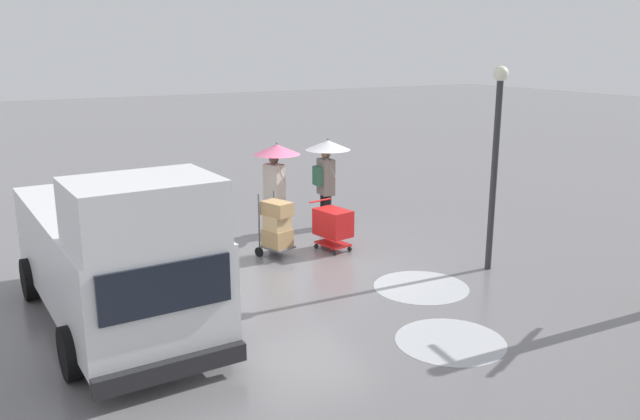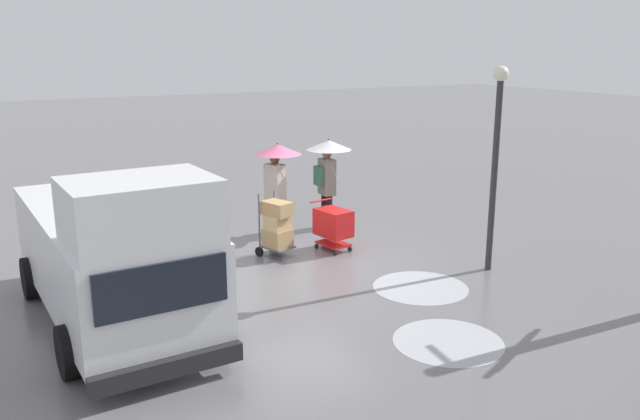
% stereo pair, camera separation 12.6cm
% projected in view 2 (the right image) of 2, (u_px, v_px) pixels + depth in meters
% --- Properties ---
extents(ground_plane, '(90.00, 90.00, 0.00)m').
position_uv_depth(ground_plane, '(304.00, 260.00, 13.09)').
color(ground_plane, slate).
extents(slush_patch_near_cluster, '(1.90, 1.90, 0.01)m').
position_uv_depth(slush_patch_near_cluster, '(87.00, 273.00, 12.34)').
color(slush_patch_near_cluster, silver).
rests_on(slush_patch_near_cluster, ground).
extents(slush_patch_under_van, '(1.71, 1.71, 0.01)m').
position_uv_depth(slush_patch_under_van, '(420.00, 287.00, 11.63)').
color(slush_patch_under_van, '#ADAFB5').
rests_on(slush_patch_under_van, ground).
extents(slush_patch_mid_street, '(1.63, 1.63, 0.01)m').
position_uv_depth(slush_patch_mid_street, '(448.00, 342.00, 9.50)').
color(slush_patch_mid_street, '#ADAFB5').
rests_on(slush_patch_mid_street, ground).
extents(slush_patch_far_side, '(2.90, 2.90, 0.01)m').
position_uv_depth(slush_patch_far_side, '(143.00, 241.00, 14.39)').
color(slush_patch_far_side, silver).
rests_on(slush_patch_far_side, ground).
extents(cargo_van_parked_right, '(2.39, 5.43, 2.60)m').
position_uv_depth(cargo_van_parked_right, '(113.00, 252.00, 9.83)').
color(cargo_van_parked_right, white).
rests_on(cargo_van_parked_right, ground).
extents(shopping_cart_vendor, '(0.69, 0.90, 1.02)m').
position_uv_depth(shopping_cart_vendor, '(333.00, 224.00, 13.63)').
color(shopping_cart_vendor, red).
rests_on(shopping_cart_vendor, ground).
extents(hand_dolly_boxes, '(0.72, 0.83, 1.32)m').
position_uv_depth(hand_dolly_boxes, '(277.00, 225.00, 13.17)').
color(hand_dolly_boxes, '#515156').
rests_on(hand_dolly_boxes, ground).
extents(pedestrian_pink_side, '(1.04, 1.04, 2.15)m').
position_uv_depth(pedestrian_pink_side, '(277.00, 168.00, 14.34)').
color(pedestrian_pink_side, black).
rests_on(pedestrian_pink_side, ground).
extents(pedestrian_black_side, '(1.04, 1.04, 2.15)m').
position_uv_depth(pedestrian_black_side, '(328.00, 163.00, 14.98)').
color(pedestrian_black_side, black).
rests_on(pedestrian_black_side, ground).
extents(street_lamp, '(0.28, 0.28, 3.86)m').
position_uv_depth(street_lamp, '(496.00, 148.00, 12.00)').
color(street_lamp, '#2D2D33').
rests_on(street_lamp, ground).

